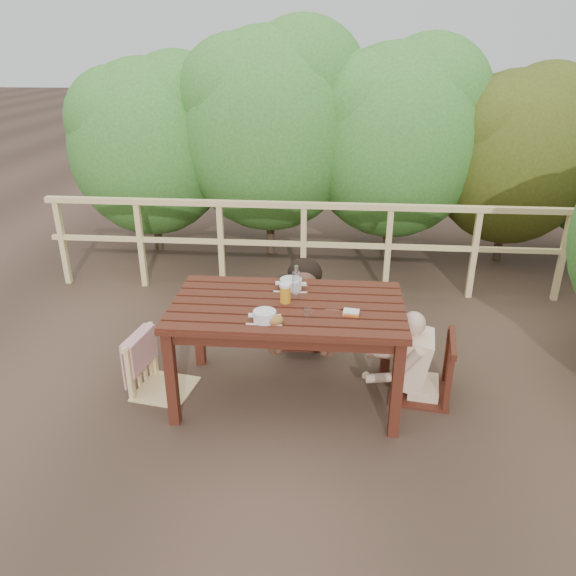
# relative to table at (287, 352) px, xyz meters

# --- Properties ---
(ground) EXTENTS (60.00, 60.00, 0.00)m
(ground) POSITION_rel_table_xyz_m (0.00, 0.00, -0.39)
(ground) COLOR #4F382A
(ground) RESTS_ON ground
(table) EXTENTS (1.69, 0.95, 0.78)m
(table) POSITION_rel_table_xyz_m (0.00, 0.00, 0.00)
(table) COLOR #3E180F
(table) RESTS_ON ground
(chair_left) EXTENTS (0.51, 0.51, 0.89)m
(chair_left) POSITION_rel_table_xyz_m (-0.98, -0.01, 0.05)
(chair_left) COLOR #E4C47F
(chair_left) RESTS_ON ground
(chair_far) EXTENTS (0.43, 0.43, 0.85)m
(chair_far) POSITION_rel_table_xyz_m (0.09, 0.87, 0.04)
(chair_far) COLOR #3E180F
(chair_far) RESTS_ON ground
(chair_right) EXTENTS (0.54, 0.54, 0.96)m
(chair_right) POSITION_rel_table_xyz_m (1.03, 0.12, 0.09)
(chair_right) COLOR #3E180F
(chair_right) RESTS_ON ground
(woman) EXTENTS (0.54, 0.66, 1.33)m
(woman) POSITION_rel_table_xyz_m (0.09, 0.89, 0.27)
(woman) COLOR black
(woman) RESTS_ON ground
(diner_right) EXTENTS (0.63, 0.54, 1.14)m
(diner_right) POSITION_rel_table_xyz_m (1.06, 0.12, 0.18)
(diner_right) COLOR beige
(diner_right) RESTS_ON ground
(railing) EXTENTS (5.60, 0.10, 1.01)m
(railing) POSITION_rel_table_xyz_m (0.00, 2.00, 0.11)
(railing) COLOR #E4C47F
(railing) RESTS_ON ground
(hedge_row) EXTENTS (6.60, 1.60, 3.80)m
(hedge_row) POSITION_rel_table_xyz_m (0.40, 3.20, 1.51)
(hedge_row) COLOR #376D28
(hedge_row) RESTS_ON ground
(soup_near) EXTENTS (0.27, 0.27, 0.09)m
(soup_near) POSITION_rel_table_xyz_m (-0.13, -0.29, 0.44)
(soup_near) COLOR silver
(soup_near) RESTS_ON table
(soup_far) EXTENTS (0.28, 0.28, 0.09)m
(soup_far) POSITION_rel_table_xyz_m (0.00, 0.27, 0.44)
(soup_far) COLOR silver
(soup_far) RESTS_ON table
(bread_roll) EXTENTS (0.13, 0.10, 0.07)m
(bread_roll) POSITION_rel_table_xyz_m (-0.06, -0.31, 0.43)
(bread_roll) COLOR #97582E
(bread_roll) RESTS_ON table
(beer_glass) EXTENTS (0.08, 0.08, 0.16)m
(beer_glass) POSITION_rel_table_xyz_m (-0.02, 0.02, 0.47)
(beer_glass) COLOR orange
(beer_glass) RESTS_ON table
(bottle) EXTENTS (0.06, 0.06, 0.26)m
(bottle) POSITION_rel_table_xyz_m (0.06, 0.12, 0.52)
(bottle) COLOR silver
(bottle) RESTS_ON table
(tumbler) EXTENTS (0.06, 0.06, 0.07)m
(tumbler) POSITION_rel_table_xyz_m (0.16, -0.19, 0.43)
(tumbler) COLOR silver
(tumbler) RESTS_ON table
(butter_tub) EXTENTS (0.12, 0.09, 0.05)m
(butter_tub) POSITION_rel_table_xyz_m (0.46, -0.14, 0.42)
(butter_tub) COLOR silver
(butter_tub) RESTS_ON table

